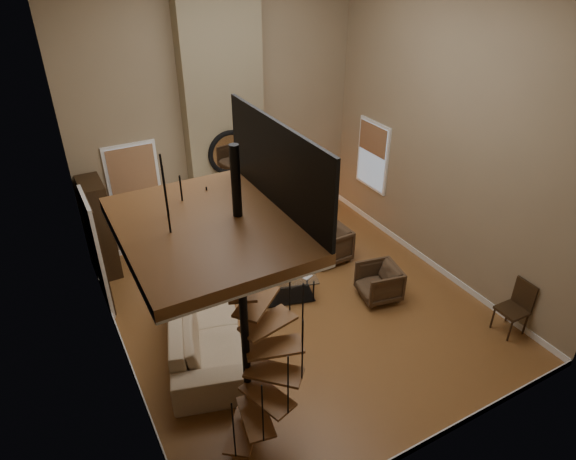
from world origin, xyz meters
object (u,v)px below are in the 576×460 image
hutch (99,228)px  armchair_near (331,243)px  armchair_far (382,282)px  coffee_table (283,285)px  sofa (204,325)px  side_chair (517,305)px  floor_lamp (191,208)px  accent_lamp (298,209)px

hutch → armchair_near: bearing=-23.2°
armchair_near → armchair_far: armchair_near is taller
hutch → coffee_table: size_ratio=1.47×
sofa → armchair_far: size_ratio=3.96×
armchair_near → side_chair: size_ratio=0.85×
floor_lamp → accent_lamp: floor_lamp is taller
armchair_near → armchair_far: (0.11, -1.55, 0.00)m
armchair_near → coffee_table: size_ratio=0.60×
hutch → armchair_far: bearing=-38.2°
hutch → floor_lamp: 1.85m
coffee_table → floor_lamp: (-1.07, 1.57, 1.13)m
hutch → floor_lamp: (1.56, -0.89, 0.46)m
floor_lamp → armchair_near: bearing=-18.9°
armchair_far → hutch: bearing=-117.0°
coffee_table → floor_lamp: 2.21m
armchair_near → hutch: bearing=-114.7°
sofa → armchair_far: bearing=-80.2°
hutch → side_chair: (5.60, -5.06, -0.42)m
armchair_far → side_chair: size_ratio=0.75×
armchair_far → accent_lamp: armchair_far is taller
hutch → accent_lamp: 4.39m
armchair_near → coffee_table: (-1.48, -0.70, -0.07)m
hutch → accent_lamp: size_ratio=4.12×
side_chair → coffee_table: bearing=138.9°
armchair_near → floor_lamp: bearing=-110.4°
hutch → armchair_far: 5.39m
armchair_far → coffee_table: size_ratio=0.53×
accent_lamp → side_chair: side_chair is taller
armchair_far → floor_lamp: bearing=-121.2°
armchair_far → accent_lamp: bearing=-171.0°
floor_lamp → hutch: bearing=150.2°
armchair_near → side_chair: 3.62m
hutch → armchair_near: size_ratio=2.43×
floor_lamp → side_chair: floor_lamp is taller
sofa → hutch: bearing=35.0°
armchair_near → floor_lamp: size_ratio=0.47×
hutch → armchair_near: hutch is taller
hutch → coffee_table: 3.66m
armchair_near → floor_lamp: floor_lamp is taller
armchair_near → coffee_table: bearing=-66.1°
hutch → sofa: size_ratio=0.70×
armchair_near → accent_lamp: 1.77m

